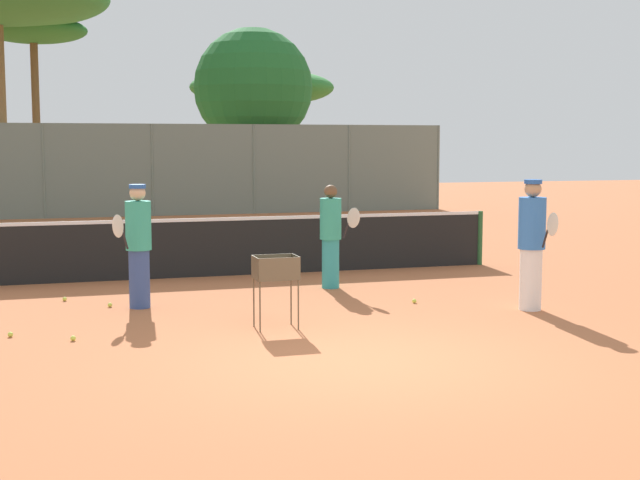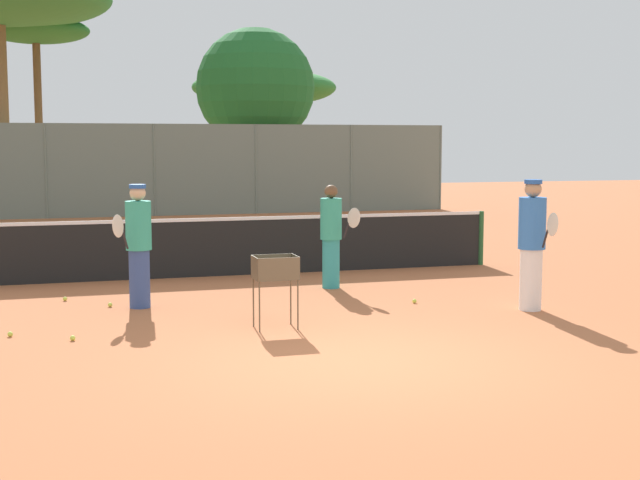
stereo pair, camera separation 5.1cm
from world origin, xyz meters
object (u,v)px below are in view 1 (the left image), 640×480
Objects in this scene: tennis_net at (239,245)px; player_red_cap at (138,244)px; player_yellow_shirt at (532,243)px; ball_cart at (276,274)px; player_white_outfit at (331,235)px.

tennis_net is 5.43× the size of player_red_cap.
tennis_net is at bearing -142.72° from player_yellow_shirt.
tennis_net is 5.21× the size of player_yellow_shirt.
player_red_cap reaches higher than ball_cart.
tennis_net is 5.69m from player_yellow_shirt.
tennis_net is 2.23m from player_white_outfit.
tennis_net is 4.76m from ball_cart.
player_yellow_shirt is (3.36, -4.58, 0.42)m from tennis_net.
player_white_outfit is at bearing 59.79° from ball_cart.
ball_cart is (-3.85, -0.16, -0.26)m from player_yellow_shirt.
player_red_cap is 1.90× the size of ball_cart.
player_red_cap is at bearing 128.23° from ball_cart.
ball_cart is at bearing 74.08° from player_red_cap.
ball_cart is at bearing -86.65° from player_yellow_shirt.
player_white_outfit reaches higher than ball_cart.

